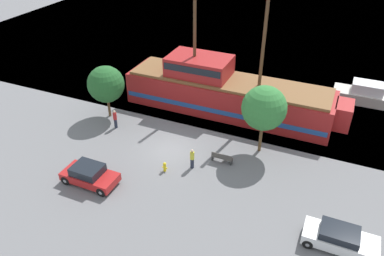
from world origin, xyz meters
name	(u,v)px	position (x,y,z in m)	size (l,w,h in m)	color
ground_plane	(170,150)	(0.00, 0.00, 0.00)	(160.00, 160.00, 0.00)	slate
water_surface	(285,11)	(0.00, 44.00, 0.00)	(80.00, 80.00, 0.00)	#38667F
pirate_ship	(226,92)	(1.87, 7.86, 1.89)	(20.32, 4.60, 11.53)	#A31E1E
moored_boat_dockside	(370,96)	(14.37, 14.96, 0.76)	(7.17, 2.34, 2.04)	#B7B2A8
parked_car_curb_front	(89,175)	(-3.48, -5.84, 0.72)	(4.00, 1.93, 1.44)	#B21E1E
parked_car_curb_mid	(340,239)	(13.32, -4.71, 0.68)	(4.21, 1.82, 1.37)	white
fire_hydrant	(165,166)	(0.79, -2.53, 0.41)	(0.42, 0.25, 0.76)	yellow
bench_promenade_east	(222,158)	(4.33, 0.15, 0.43)	(1.62, 0.45, 0.85)	#4C4742
pedestrian_walking_near	(115,119)	(-5.90, 1.12, 0.88)	(0.32, 0.32, 1.73)	#232838
pedestrian_walking_far	(192,159)	(2.50, -1.34, 0.84)	(0.32, 0.32, 1.66)	#232838
tree_row_east	(106,84)	(-7.55, 2.62, 3.23)	(3.27, 3.27, 4.87)	brown
tree_row_mideast	(264,108)	(6.57, 2.82, 3.91)	(3.43, 3.43, 5.64)	brown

